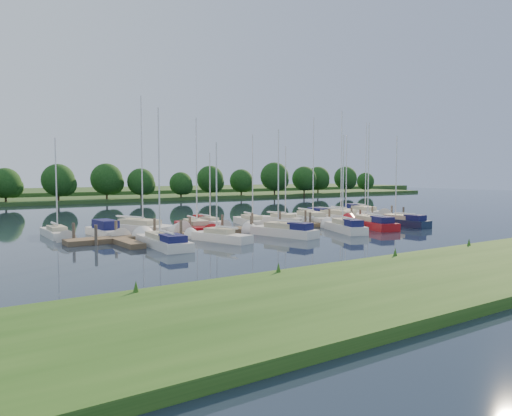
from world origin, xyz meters
TOP-DOWN VIEW (x-y plane):
  - ground at (0.00, 0.00)m, footprint 260.00×260.00m
  - near_bank at (0.00, -16.00)m, footprint 90.00×10.00m
  - dock at (0.00, 7.31)m, footprint 40.00×6.00m
  - mooring_pilings at (0.00, 8.43)m, footprint 38.24×2.84m
  - far_shore at (0.00, 75.00)m, footprint 180.00×30.00m
  - distant_hill at (0.00, 100.00)m, footprint 220.00×40.00m
  - treeline at (-0.18, 62.09)m, footprint 145.83×9.98m
  - sailboat_n_0 at (-19.32, 13.55)m, footprint 1.76×6.95m
  - motorboat at (-15.55, 11.78)m, footprint 2.08×6.33m
  - sailboat_n_2 at (-11.84, 13.11)m, footprint 5.55×10.39m
  - sailboat_n_3 at (-7.41, 10.43)m, footprint 3.38×8.87m
  - sailboat_n_4 at (-3.79, 14.56)m, footprint 1.67×6.20m
  - sailboat_n_5 at (0.18, 12.22)m, footprint 3.41×7.86m
  - sailboat_n_6 at (4.61, 12.41)m, footprint 3.60×6.89m
  - sailboat_n_7 at (7.33, 10.79)m, footprint 3.63×9.64m
  - sailboat_n_8 at (11.75, 11.21)m, footprint 3.13×10.55m
  - sailboat_n_9 at (14.80, 13.18)m, footprint 2.62×8.40m
  - sailboat_n_10 at (19.28, 14.27)m, footprint 4.83×9.89m
  - sailboat_s_0 at (-14.02, 3.40)m, footprint 2.56×8.66m
  - sailboat_s_1 at (-8.98, 3.41)m, footprint 3.06×6.48m
  - sailboat_s_2 at (-2.66, 3.19)m, footprint 3.28×7.64m
  - sailboat_s_3 at (4.16, 2.36)m, footprint 3.80×7.30m
  - sailboat_s_4 at (8.85, 3.48)m, footprint 4.19×8.73m
  - sailboat_s_5 at (12.95, 3.20)m, footprint 2.05×7.65m

SIDE VIEW (x-z plane):
  - ground at x=0.00m, z-range 0.00..0.00m
  - dock at x=0.00m, z-range 0.00..0.40m
  - near_bank at x=0.00m, z-range 0.00..0.50m
  - sailboat_n_0 at x=-19.32m, z-range -4.19..4.73m
  - sailboat_n_6 at x=4.61m, z-range -4.19..4.73m
  - sailboat_n_5 at x=0.18m, z-range -4.73..5.28m
  - sailboat_n_9 at x=14.80m, z-range -5.05..5.60m
  - sailboat_n_3 at x=-7.41m, z-range -5.31..5.86m
  - sailboat_n_2 at x=-11.84m, z-range -6.33..6.89m
  - sailboat_s_1 at x=-8.98m, z-range -3.94..4.50m
  - sailboat_n_7 at x=7.33m, z-range -5.81..6.38m
  - far_shore at x=0.00m, z-range 0.00..0.60m
  - sailboat_n_4 at x=-3.79m, z-range -3.69..4.31m
  - sailboat_s_0 at x=-14.02m, z-range -5.13..5.75m
  - sailboat_n_8 at x=11.75m, z-range -6.29..6.95m
  - sailboat_s_5 at x=12.95m, z-range -4.62..5.29m
  - sailboat_n_10 at x=19.28m, z-range -5.94..6.61m
  - sailboat_s_2 at x=-2.66m, z-range -4.59..5.27m
  - sailboat_s_4 at x=8.85m, z-range -5.26..5.94m
  - sailboat_s_3 at x=4.16m, z-range -4.47..5.15m
  - motorboat at x=-15.55m, z-range -0.54..1.27m
  - mooring_pilings at x=0.00m, z-range -0.40..1.60m
  - distant_hill at x=0.00m, z-range 0.00..1.40m
  - treeline at x=-0.18m, z-range 0.04..8.26m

